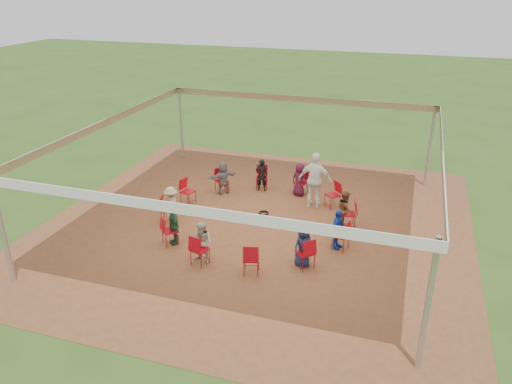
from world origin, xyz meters
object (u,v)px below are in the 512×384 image
(chair_9, at_px, (200,250))
(person_seated_0, at_px, (337,229))
(chair_11, at_px, (305,253))
(laptop, at_px, (332,229))
(person_seated_2, at_px, (299,180))
(person_seated_5, at_px, (171,205))
(chair_5, at_px, (222,181))
(chair_7, at_px, (168,209))
(chair_6, at_px, (188,192))
(person_seated_3, at_px, (262,175))
(standing_person, at_px, (315,180))
(chair_0, at_px, (341,235))
(chair_10, at_px, (251,259))
(person_seated_7, at_px, (202,243))
(chair_3, at_px, (301,183))
(person_seated_6, at_px, (174,225))
(chair_8, at_px, (170,231))
(cable_coil, at_px, (264,213))
(person_seated_1, at_px, (345,209))
(chair_2, at_px, (333,195))
(person_seated_4, at_px, (223,178))
(chair_4, at_px, (262,178))
(person_seated_8, at_px, (303,246))

(chair_9, bearing_deg, person_seated_0, 46.23)
(chair_11, height_order, laptop, chair_11)
(person_seated_2, bearing_deg, person_seated_5, 60.00)
(chair_5, bearing_deg, chair_7, 30.00)
(chair_6, height_order, person_seated_0, person_seated_0)
(person_seated_3, distance_m, standing_person, 2.29)
(chair_0, bearing_deg, chair_11, 165.00)
(chair_10, relative_size, person_seated_7, 0.75)
(person_seated_7, bearing_deg, chair_3, 90.00)
(person_seated_6, bearing_deg, chair_8, -90.00)
(chair_0, distance_m, person_seated_6, 4.83)
(standing_person, bearing_deg, chair_7, 32.27)
(chair_0, relative_size, cable_coil, 2.28)
(person_seated_0, height_order, laptop, person_seated_0)
(laptop, bearing_deg, chair_3, 42.07)
(person_seated_6, bearing_deg, person_seated_1, 75.00)
(chair_2, xyz_separation_m, person_seated_4, (-3.94, -0.06, 0.16))
(chair_2, relative_size, person_seated_4, 0.75)
(person_seated_5, bearing_deg, laptop, 75.46)
(chair_4, height_order, person_seated_2, person_seated_2)
(chair_4, xyz_separation_m, person_seated_5, (-1.92, -3.44, 0.16))
(person_seated_0, relative_size, standing_person, 0.62)
(person_seated_2, relative_size, person_seated_6, 1.00)
(chair_0, distance_m, chair_4, 4.93)
(person_seated_2, height_order, person_seated_5, same)
(person_seated_3, bearing_deg, person_seated_7, 75.00)
(person_seated_7, distance_m, standing_person, 4.99)
(chair_2, height_order, chair_3, same)
(person_seated_5, bearing_deg, person_seated_8, 60.00)
(chair_6, bearing_deg, person_seated_2, 133.77)
(chair_0, height_order, person_seated_2, person_seated_2)
(chair_2, distance_m, chair_9, 5.50)
(chair_0, bearing_deg, person_seated_0, 90.00)
(chair_5, xyz_separation_m, cable_coil, (1.97, -1.24, -0.43))
(standing_person, bearing_deg, person_seated_1, 136.52)
(chair_7, xyz_separation_m, person_seated_3, (2.06, 3.36, 0.16))
(chair_2, bearing_deg, laptop, 144.93)
(chair_5, relative_size, chair_7, 1.00)
(chair_2, height_order, chair_11, same)
(chair_8, relative_size, chair_11, 1.00)
(chair_9, distance_m, cable_coil, 3.63)
(chair_3, bearing_deg, laptop, 132.07)
(chair_8, relative_size, cable_coil, 2.28)
(chair_0, height_order, person_seated_0, person_seated_0)
(chair_4, distance_m, person_seated_5, 3.94)
(chair_3, relative_size, chair_6, 1.00)
(chair_11, xyz_separation_m, person_seated_6, (-3.94, 0.11, 0.16))
(person_seated_1, relative_size, person_seated_8, 1.00)
(chair_2, bearing_deg, person_seated_5, 75.33)
(standing_person, bearing_deg, person_seated_3, -19.53)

